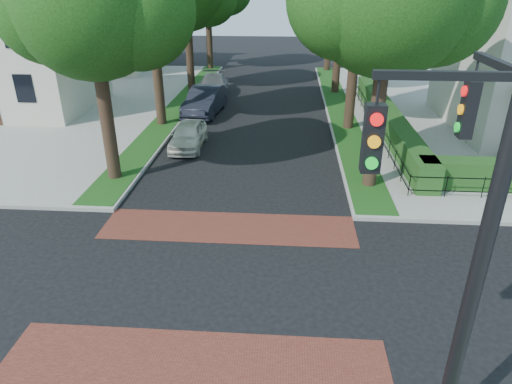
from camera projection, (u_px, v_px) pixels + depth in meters
The scene contains 14 objects.
ground at pixel (215, 281), 13.42m from camera, with size 120.00×120.00×0.00m, color black.
crosswalk_far at pixel (229, 227), 16.30m from camera, with size 9.00×2.20×0.01m, color maroon.
crosswalk_near at pixel (194, 365), 10.54m from camera, with size 9.00×2.20×0.01m, color maroon.
grass_strip_ne at pixel (340, 109), 30.21m from camera, with size 1.60×29.80×0.02m, color #194513.
grass_strip_nw at pixel (179, 106), 30.90m from camera, with size 1.60×29.80×0.02m, color #194513.
tree_left_near at pixel (95, 1), 17.16m from camera, with size 7.50×6.45×10.20m.
hedge_main_road at pixel (387, 118), 26.11m from camera, with size 1.00×18.00×1.20m, color #1C4919.
fence_main_road at pixel (373, 120), 26.23m from camera, with size 0.06×18.00×0.90m, color black, non-canonical shape.
house_left_near at pixel (10, 30), 28.46m from camera, with size 10.00×9.00×10.14m.
house_left_far at pixel (97, 14), 41.07m from camera, with size 10.00×9.00×10.14m.
traffic_signal at pixel (471, 219), 7.11m from camera, with size 2.17×2.00×8.00m.
parked_car_front at pixel (188, 135), 23.61m from camera, with size 1.60×3.98×1.35m, color beige.
parked_car_middle at pixel (205, 101), 29.30m from camera, with size 1.82×5.23×1.72m, color #1E202D.
parked_car_rear at pixel (213, 85), 33.90m from camera, with size 2.09×5.14×1.49m, color slate.
Camera 1 is at (1.98, -10.87, 8.15)m, focal length 32.00 mm.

